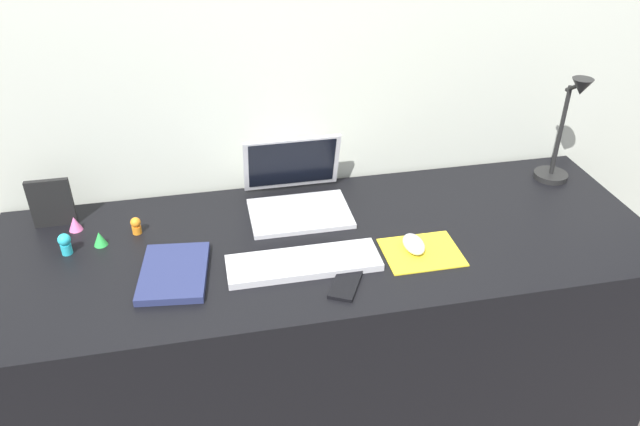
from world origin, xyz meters
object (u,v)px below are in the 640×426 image
Objects in this scene: desk_lamp at (564,133)px; mouse at (414,244)px; picture_frame at (51,203)px; toy_figurine_cyan at (65,243)px; laptop at (296,191)px; notebook_pad at (174,273)px; cell_phone at (345,284)px; toy_figurine_pink at (75,224)px; keyboard at (304,263)px; toy_figurine_orange at (136,225)px; toy_figurine_green at (100,239)px.

mouse is at bearing -154.24° from desk_lamp.
toy_figurine_cyan is (0.05, -0.16, -0.04)m from picture_frame.
notebook_pad is at bearing -142.77° from laptop.
picture_frame is at bearing 177.37° from cell_phone.
toy_figurine_pink is at bearing -33.99° from picture_frame.
laptop reaches higher than cell_phone.
laptop reaches higher than toy_figurine_pink.
mouse is 0.75× the size of cell_phone.
toy_figurine_pink is at bearing 153.64° from keyboard.
picture_frame reaches higher than toy_figurine_orange.
toy_figurine_orange is (-0.10, 0.23, 0.02)m from notebook_pad.
laptop is 0.59m from toy_figurine_green.
desk_lamp is 1.52× the size of notebook_pad.
notebook_pad is (-0.65, 0.02, -0.01)m from mouse.
keyboard is 0.69m from toy_figurine_pink.
laptop is at bearing 7.02° from toy_figurine_orange.
toy_figurine_pink reaches higher than notebook_pad.
desk_lamp is (0.59, 0.28, 0.15)m from mouse.
keyboard is at bearing -29.74° from toy_figurine_orange.
cell_phone is at bearing -30.07° from toy_figurine_pink.
desk_lamp is at bearing 3.88° from toy_figurine_cyan.
toy_figurine_green is at bearing 166.58° from mouse.
notebook_pad is 3.80× the size of toy_figurine_cyan.
desk_lamp reaches higher than toy_figurine_cyan.
keyboard is 0.31m from mouse.
toy_figurine_green is at bearing 158.55° from keyboard.
cell_phone is (-0.22, -0.11, -0.02)m from mouse.
toy_figurine_cyan is at bearing 163.27° from keyboard.
keyboard is at bearing -161.96° from desk_lamp.
picture_frame is at bearing 146.01° from toy_figurine_pink.
toy_figurine_cyan is 1.44× the size of toy_figurine_pink.
toy_figurine_orange is (0.23, -0.09, -0.05)m from picture_frame.
desk_lamp reaches higher than notebook_pad.
toy_figurine_green is at bearing -178.87° from cell_phone.
keyboard is at bearing -96.32° from laptop.
toy_figurine_pink is at bearing -179.53° from laptop.
toy_figurine_orange is at bearing 121.38° from notebook_pad.
toy_figurine_cyan is at bearing -94.25° from toy_figurine_pink.
keyboard is at bearing -16.73° from toy_figurine_cyan.
mouse is 0.67m from desk_lamp.
keyboard is 1.71× the size of notebook_pad.
notebook_pad is at bearing 178.39° from mouse.
toy_figurine_cyan is 0.12m from toy_figurine_pink.
toy_figurine_pink is at bearing 129.65° from toy_figurine_green.
picture_frame is (-0.71, 0.03, 0.02)m from laptop.
toy_figurine_orange is at bearing 19.26° from toy_figurine_cyan.
desk_lamp is (0.86, -0.02, 0.12)m from laptop.
toy_figurine_cyan is at bearing 157.53° from notebook_pad.
toy_figurine_pink is at bearing 163.07° from toy_figurine_orange.
mouse is 2.28× the size of toy_figurine_green.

